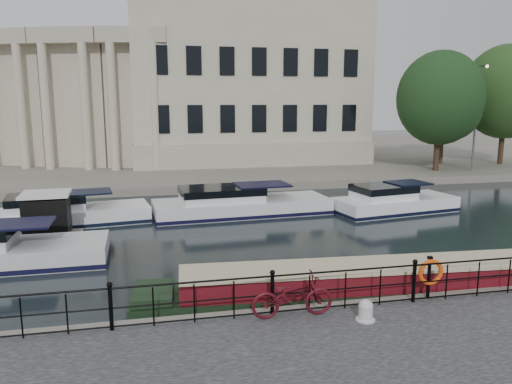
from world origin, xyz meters
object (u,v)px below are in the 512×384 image
(bicycle, at_px, (292,296))
(life_ring_post, at_px, (430,273))
(narrowboat, at_px, (365,291))
(harbour_hut, at_px, (47,219))
(mooring_bollard, at_px, (366,311))

(bicycle, distance_m, life_ring_post, 4.08)
(life_ring_post, distance_m, narrowboat, 2.12)
(harbour_hut, bearing_deg, life_ring_post, -44.74)
(mooring_bollard, distance_m, life_ring_post, 2.54)
(mooring_bollard, xyz_separation_m, narrowboat, (1.03, 2.29, -0.44))
(mooring_bollard, bearing_deg, narrowboat, 65.80)
(life_ring_post, height_order, harbour_hut, harbour_hut)
(mooring_bollard, height_order, harbour_hut, harbour_hut)
(bicycle, xyz_separation_m, harbour_hut, (-7.82, 10.95, -0.15))
(life_ring_post, bearing_deg, bicycle, -175.98)
(harbour_hut, bearing_deg, bicycle, -57.30)
(harbour_hut, bearing_deg, mooring_bollard, -53.24)
(narrowboat, relative_size, harbour_hut, 4.91)
(mooring_bollard, relative_size, life_ring_post, 0.45)
(narrowboat, distance_m, harbour_hut, 14.10)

